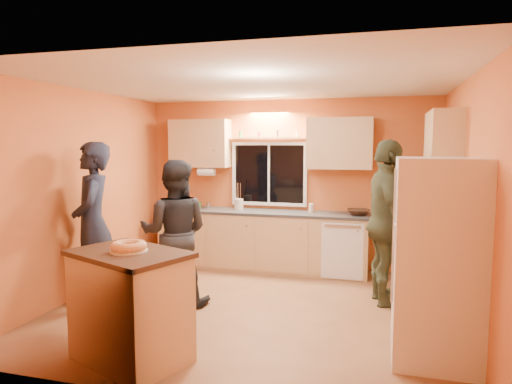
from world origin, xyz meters
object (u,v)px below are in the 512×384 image
(person_center, at_px, (175,233))
(person_left, at_px, (93,224))
(refrigerator, at_px, (437,261))
(person_right, at_px, (387,223))
(island, at_px, (130,305))

(person_center, bearing_deg, person_left, 0.60)
(refrigerator, height_order, person_center, refrigerator)
(refrigerator, height_order, person_right, person_right)
(person_right, bearing_deg, person_center, 92.52)
(island, xyz_separation_m, person_right, (2.18, 2.11, 0.49))
(island, xyz_separation_m, person_left, (-1.20, 1.19, 0.47))
(refrigerator, bearing_deg, person_left, 172.70)
(island, height_order, person_center, person_center)
(person_left, height_order, person_center, person_left)
(person_left, bearing_deg, refrigerator, 53.33)
(person_center, xyz_separation_m, person_right, (2.43, 0.67, 0.12))
(refrigerator, distance_m, person_right, 1.46)
(island, distance_m, person_left, 1.76)
(island, height_order, person_left, person_left)
(island, relative_size, person_right, 0.61)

